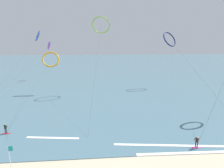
% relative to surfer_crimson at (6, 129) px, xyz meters
% --- Properties ---
extents(sea_water, '(400.00, 200.00, 0.08)m').
position_rel_surfer_crimson_xyz_m(sea_water, '(17.64, 92.54, -0.78)').
color(sea_water, slate).
rests_on(sea_water, ground).
extents(surfer_crimson, '(1.40, 0.67, 1.70)m').
position_rel_surfer_crimson_xyz_m(surfer_crimson, '(0.00, 0.00, 0.00)').
color(surfer_crimson, red).
rests_on(surfer_crimson, ground).
extents(surfer_magenta, '(1.40, 0.69, 1.70)m').
position_rel_surfer_crimson_xyz_m(surfer_magenta, '(28.26, -6.27, 0.00)').
color(surfer_magenta, '#CC288E').
rests_on(surfer_magenta, ground).
extents(kite_amber, '(4.99, 26.18, 11.92)m').
position_rel_surfer_crimson_xyz_m(kite_amber, '(1.69, 24.60, 8.89)').
color(kite_amber, orange).
rests_on(kite_amber, ground).
extents(kite_violet, '(3.25, 54.41, 14.99)m').
position_rel_surfer_crimson_xyz_m(kite_violet, '(-4.10, 46.36, 12.39)').
color(kite_violet, purple).
rests_on(kite_violet, ground).
extents(kite_cobalt, '(4.02, 35.34, 17.86)m').
position_rel_surfer_crimson_xyz_m(kite_cobalt, '(-3.06, 30.21, 15.42)').
color(kite_cobalt, '#2647B7').
rests_on(kite_cobalt, ground).
extents(kite_lime, '(5.62, 29.22, 21.29)m').
position_rel_surfer_crimson_xyz_m(kite_lime, '(15.95, 24.97, 18.24)').
color(kite_lime, '#8CC62D').
rests_on(kite_lime, ground).
extents(kite_navy, '(6.31, 35.46, 17.84)m').
position_rel_surfer_crimson_xyz_m(kite_navy, '(38.11, 30.39, 14.55)').
color(kite_navy, navy).
rests_on(kite_navy, ground).
extents(beach_flag, '(0.47, 0.11, 3.14)m').
position_rel_surfer_crimson_xyz_m(beach_flag, '(4.81, -8.84, 1.25)').
color(beach_flag, silver).
rests_on(beach_flag, ground).
extents(wave_crest_near, '(13.33, 0.82, 0.12)m').
position_rel_surfer_crimson_xyz_m(wave_crest_near, '(26.28, -7.38, -0.76)').
color(wave_crest_near, white).
rests_on(wave_crest_near, ground).
extents(wave_crest_mid, '(17.39, 2.50, 0.12)m').
position_rel_surfer_crimson_xyz_m(wave_crest_mid, '(25.59, -5.56, -0.76)').
color(wave_crest_mid, white).
rests_on(wave_crest_mid, ground).
extents(wave_crest_far, '(8.11, 1.50, 0.12)m').
position_rel_surfer_crimson_xyz_m(wave_crest_far, '(7.75, -2.01, -0.76)').
color(wave_crest_far, white).
rests_on(wave_crest_far, ground).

